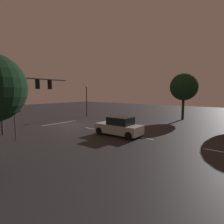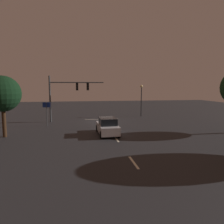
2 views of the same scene
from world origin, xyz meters
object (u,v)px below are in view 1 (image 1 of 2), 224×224
Objects in this scene: street_lamp_left_kerb at (87,95)px; car_approaching at (119,127)px; route_sign at (14,115)px; traffic_signal_assembly at (26,90)px; tree_left_near at (184,87)px.

car_approaching is at bearing 58.79° from street_lamp_left_kerb.
street_lamp_left_kerb is at bearing -155.82° from route_sign.
car_approaching is 8.81m from route_sign.
traffic_signal_assembly is 11.83m from street_lamp_left_kerb.
street_lamp_left_kerb is at bearing -64.82° from tree_left_near.
route_sign is at bearing -19.57° from tree_left_near.
street_lamp_left_kerb is at bearing -163.90° from traffic_signal_assembly.
traffic_signal_assembly reaches higher than route_sign.
street_lamp_left_kerb reaches higher than route_sign.
tree_left_near is at bearing 115.18° from street_lamp_left_kerb.
traffic_signal_assembly is 1.11× the size of tree_left_near.
traffic_signal_assembly is 1.46× the size of street_lamp_left_kerb.
car_approaching is 0.88× the size of street_lamp_left_kerb.
traffic_signal_assembly reaches higher than car_approaching.
route_sign is (13.82, 6.20, -1.41)m from street_lamp_left_kerb.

